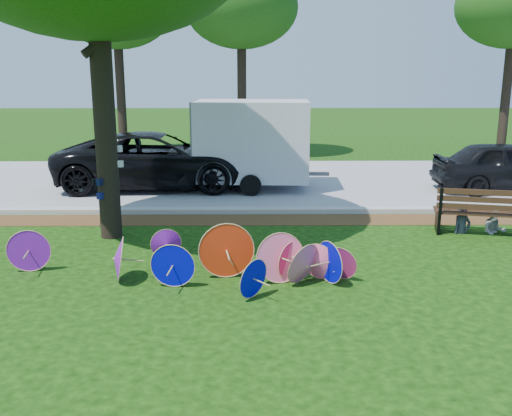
% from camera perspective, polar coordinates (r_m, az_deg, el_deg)
% --- Properties ---
extents(ground, '(90.00, 90.00, 0.00)m').
position_cam_1_polar(ground, '(9.08, -3.07, -8.54)').
color(ground, black).
rests_on(ground, ground).
extents(mulch_strip, '(90.00, 1.00, 0.01)m').
position_cam_1_polar(mulch_strip, '(13.35, -2.25, -1.21)').
color(mulch_strip, '#472D16').
rests_on(mulch_strip, ground).
extents(curb, '(90.00, 0.30, 0.12)m').
position_cam_1_polar(curb, '(14.01, -2.17, -0.26)').
color(curb, '#B7B5AD').
rests_on(curb, ground).
extents(street, '(90.00, 8.00, 0.01)m').
position_cam_1_polar(street, '(18.08, -1.81, 2.73)').
color(street, gray).
rests_on(street, ground).
extents(parasol_pile, '(6.05, 2.31, 0.96)m').
position_cam_1_polar(parasol_pile, '(9.60, -2.90, -4.88)').
color(parasol_pile, '#BB2862').
rests_on(parasol_pile, ground).
extents(black_van, '(6.00, 2.96, 1.64)m').
position_cam_1_polar(black_van, '(17.18, -9.82, 4.72)').
color(black_van, black).
rests_on(black_van, ground).
extents(dark_pickup, '(4.28, 1.81, 1.44)m').
position_cam_1_polar(dark_pickup, '(17.94, 24.00, 3.80)').
color(dark_pickup, black).
rests_on(dark_pickup, ground).
extents(cargo_trailer, '(3.32, 2.19, 2.87)m').
position_cam_1_polar(cargo_trailer, '(16.71, -0.40, 6.80)').
color(cargo_trailer, silver).
rests_on(cargo_trailer, ground).
extents(park_bench, '(2.05, 1.14, 1.01)m').
position_cam_1_polar(park_bench, '(13.07, 21.54, -0.23)').
color(park_bench, black).
rests_on(park_bench, ground).
extents(person_left, '(0.51, 0.42, 1.19)m').
position_cam_1_polar(person_left, '(12.97, 20.06, 0.21)').
color(person_left, '#343C48').
rests_on(person_left, ground).
extents(person_right, '(0.56, 0.47, 1.03)m').
position_cam_1_polar(person_right, '(13.25, 22.87, -0.12)').
color(person_right, '#B1B1BA').
rests_on(person_right, ground).
extents(bg_trees, '(19.62, 5.09, 7.40)m').
position_cam_1_polar(bg_trees, '(23.20, 3.33, 19.41)').
color(bg_trees, black).
rests_on(bg_trees, ground).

